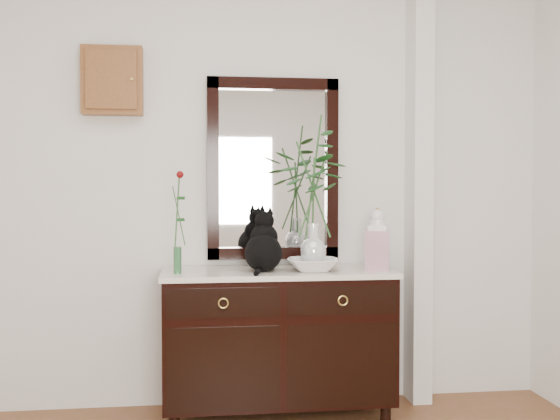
{
  "coord_description": "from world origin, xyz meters",
  "views": [
    {
      "loc": [
        -0.36,
        -2.0,
        1.33
      ],
      "look_at": [
        0.1,
        1.63,
        1.2
      ],
      "focal_mm": 42.0,
      "sensor_mm": 36.0,
      "label": 1
    }
  ],
  "objects": [
    {
      "name": "wall_back",
      "position": [
        0.0,
        1.98,
        1.35
      ],
      "size": [
        3.6,
        0.04,
        2.7
      ],
      "primitive_type": "cube",
      "color": "white",
      "rests_on": "ground"
    },
    {
      "name": "pilaster",
      "position": [
        1.0,
        1.9,
        1.35
      ],
      "size": [
        0.12,
        0.2,
        2.7
      ],
      "primitive_type": "cube",
      "color": "white",
      "rests_on": "ground"
    },
    {
      "name": "sideboard",
      "position": [
        0.1,
        1.73,
        0.47
      ],
      "size": [
        1.33,
        0.52,
        0.82
      ],
      "color": "black",
      "rests_on": "ground"
    },
    {
      "name": "wall_mirror",
      "position": [
        0.1,
        1.97,
        1.44
      ],
      "size": [
        0.8,
        0.06,
        1.1
      ],
      "color": "black",
      "rests_on": "wall_back"
    },
    {
      "name": "key_cabinet",
      "position": [
        -0.85,
        1.94,
        1.95
      ],
      "size": [
        0.35,
        0.1,
        0.4
      ],
      "primitive_type": "cube",
      "color": "brown",
      "rests_on": "wall_back"
    },
    {
      "name": "cat",
      "position": [
        0.01,
        1.69,
        1.02
      ],
      "size": [
        0.3,
        0.34,
        0.35
      ],
      "primitive_type": null,
      "rotation": [
        0.0,
        0.0,
        -0.19
      ],
      "color": "black",
      "rests_on": "sideboard"
    },
    {
      "name": "lotus_bowl",
      "position": [
        0.29,
        1.65,
        0.89
      ],
      "size": [
        0.32,
        0.32,
        0.07
      ],
      "primitive_type": "imported",
      "rotation": [
        0.0,
        0.0,
        -0.08
      ],
      "color": "white",
      "rests_on": "sideboard"
    },
    {
      "name": "vase_branches",
      "position": [
        0.29,
        1.65,
        1.31
      ],
      "size": [
        0.53,
        0.53,
        0.88
      ],
      "primitive_type": null,
      "rotation": [
        0.0,
        0.0,
        0.32
      ],
      "color": "silver",
      "rests_on": "lotus_bowl"
    },
    {
      "name": "bud_vase_rose",
      "position": [
        -0.47,
        1.64,
        1.14
      ],
      "size": [
        0.08,
        0.08,
        0.58
      ],
      "primitive_type": null,
      "rotation": [
        0.0,
        0.0,
        0.13
      ],
      "color": "#31693D",
      "rests_on": "sideboard"
    },
    {
      "name": "ginger_jar",
      "position": [
        0.67,
        1.66,
        1.03
      ],
      "size": [
        0.17,
        0.17,
        0.36
      ],
      "primitive_type": null,
      "rotation": [
        0.0,
        0.0,
        -0.32
      ],
      "color": "white",
      "rests_on": "sideboard"
    }
  ]
}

